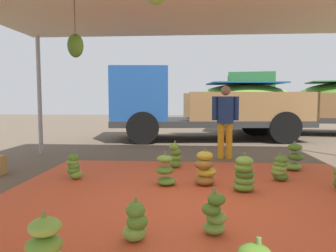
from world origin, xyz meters
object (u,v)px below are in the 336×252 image
(cargo_truck_far, at_px, (304,102))
(banana_bunch_1, at_px, (44,246))
(banana_bunch_10, at_px, (175,156))
(banana_bunch_7, at_px, (205,169))
(cargo_truck_main, at_px, (203,103))
(banana_bunch_2, at_px, (294,158))
(banana_bunch_4, at_px, (280,169))
(worker_0, at_px, (225,116))
(banana_bunch_6, at_px, (165,171))
(banana_bunch_13, at_px, (74,167))
(banana_bunch_12, at_px, (214,215))
(banana_bunch_8, at_px, (244,175))
(banana_bunch_11, at_px, (136,223))

(cargo_truck_far, bearing_deg, banana_bunch_1, -117.53)
(banana_bunch_10, bearing_deg, banana_bunch_1, -102.05)
(banana_bunch_1, bearing_deg, banana_bunch_10, 77.95)
(banana_bunch_1, xyz_separation_m, banana_bunch_10, (0.85, 3.98, 0.03))
(banana_bunch_7, bearing_deg, cargo_truck_main, 88.43)
(banana_bunch_2, distance_m, cargo_truck_main, 5.09)
(banana_bunch_4, distance_m, worker_0, 2.32)
(cargo_truck_far, bearing_deg, banana_bunch_6, -120.90)
(banana_bunch_7, xyz_separation_m, banana_bunch_13, (-2.24, 0.22, -0.05))
(banana_bunch_7, distance_m, banana_bunch_12, 1.91)
(banana_bunch_8, height_order, cargo_truck_main, cargo_truck_main)
(banana_bunch_10, relative_size, banana_bunch_12, 1.11)
(banana_bunch_11, bearing_deg, banana_bunch_10, 86.36)
(banana_bunch_7, xyz_separation_m, cargo_truck_far, (4.22, 8.05, 1.00))
(banana_bunch_4, xyz_separation_m, banana_bunch_6, (-1.90, -0.41, 0.02))
(banana_bunch_13, height_order, worker_0, worker_0)
(banana_bunch_11, xyz_separation_m, worker_0, (1.31, 4.54, 0.80))
(worker_0, bearing_deg, banana_bunch_10, -133.64)
(banana_bunch_2, xyz_separation_m, banana_bunch_4, (-0.50, -0.87, -0.03))
(banana_bunch_2, distance_m, worker_0, 1.86)
(banana_bunch_1, distance_m, banana_bunch_11, 0.87)
(banana_bunch_6, height_order, cargo_truck_main, cargo_truck_main)
(banana_bunch_13, bearing_deg, worker_0, 38.19)
(banana_bunch_8, distance_m, banana_bunch_11, 2.22)
(banana_bunch_7, distance_m, worker_0, 2.59)
(banana_bunch_6, bearing_deg, cargo_truck_main, 82.46)
(banana_bunch_4, height_order, cargo_truck_far, cargo_truck_far)
(banana_bunch_11, distance_m, worker_0, 4.79)
(banana_bunch_13, bearing_deg, banana_bunch_10, 31.68)
(banana_bunch_2, relative_size, banana_bunch_13, 1.17)
(banana_bunch_12, bearing_deg, banana_bunch_7, 90.65)
(cargo_truck_main, height_order, worker_0, cargo_truck_main)
(banana_bunch_4, distance_m, cargo_truck_far, 8.31)
(banana_bunch_2, relative_size, banana_bunch_10, 1.03)
(banana_bunch_8, distance_m, banana_bunch_12, 1.66)
(banana_bunch_12, relative_size, banana_bunch_13, 1.02)
(banana_bunch_12, height_order, banana_bunch_13, banana_bunch_12)
(banana_bunch_11, bearing_deg, banana_bunch_6, 86.60)
(banana_bunch_10, xyz_separation_m, worker_0, (1.10, 1.15, 0.74))
(banana_bunch_2, height_order, banana_bunch_10, banana_bunch_2)
(cargo_truck_main, bearing_deg, banana_bunch_10, -98.53)
(banana_bunch_2, height_order, banana_bunch_4, banana_bunch_2)
(banana_bunch_4, xyz_separation_m, banana_bunch_8, (-0.71, -0.68, 0.05))
(banana_bunch_2, bearing_deg, banana_bunch_11, -127.17)
(banana_bunch_8, bearing_deg, banana_bunch_6, 167.13)
(banana_bunch_11, bearing_deg, banana_bunch_13, 122.40)
(banana_bunch_13, distance_m, worker_0, 3.64)
(banana_bunch_8, height_order, banana_bunch_12, banana_bunch_8)
(banana_bunch_6, height_order, cargo_truck_far, cargo_truck_far)
(worker_0, bearing_deg, banana_bunch_12, -97.10)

